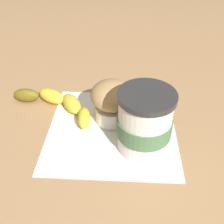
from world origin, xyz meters
The scene contains 5 objects.
ground_plane centered at (0.00, 0.00, 0.00)m, with size 3.00×3.00×0.00m, color #A87C51.
paper_napkin centered at (0.00, 0.00, 0.00)m, with size 0.25×0.25×0.00m, color white.
coffee_cup centered at (-0.07, 0.03, 0.06)m, with size 0.10×0.10×0.12m.
muffin centered at (0.01, -0.03, 0.05)m, with size 0.09×0.09×0.09m.
banana centered at (0.13, -0.04, 0.02)m, with size 0.20×0.11×0.03m.
Camera 1 is at (-0.09, 0.38, 0.35)m, focal length 42.00 mm.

